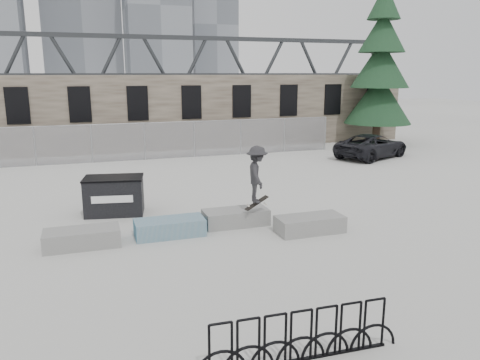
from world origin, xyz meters
name	(u,v)px	position (x,y,z in m)	size (l,w,h in m)	color
ground	(199,231)	(0.00, 0.00, 0.00)	(120.00, 120.00, 0.00)	beige
stone_wall	(136,113)	(0.00, 16.24, 2.26)	(36.00, 2.58, 4.50)	brown
chainlink_fence	(145,141)	(0.00, 12.50, 1.04)	(22.06, 0.06, 2.02)	gray
planter_far_left	(82,237)	(-3.32, -0.23, 0.27)	(2.00, 0.90, 0.49)	gray
planter_center_left	(170,227)	(-0.89, -0.10, 0.27)	(2.00, 0.90, 0.49)	#2E6A8A
planter_center_right	(236,217)	(1.23, 0.23, 0.27)	(2.00, 0.90, 0.49)	gray
planter_offset	(310,223)	(3.11, -1.12, 0.27)	(2.00, 0.90, 0.49)	gray
dumpster	(114,195)	(-2.26, 2.63, 0.64)	(2.09, 1.49, 1.26)	black
bike_rack	(301,337)	(0.06, -6.84, 0.44)	(3.59, 0.16, 0.90)	black
spruce_tree	(380,69)	(15.23, 13.33, 4.90)	(4.28, 4.28, 11.50)	#38281E
truss_bridge	(176,76)	(10.00, 55.00, 4.13)	(70.00, 3.00, 9.80)	#2D3033
suv	(372,146)	(12.10, 9.14, 0.66)	(2.19, 4.75, 1.32)	black
skateboarder	(257,174)	(1.74, -0.25, 1.67)	(0.85, 1.21, 1.93)	#29282B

